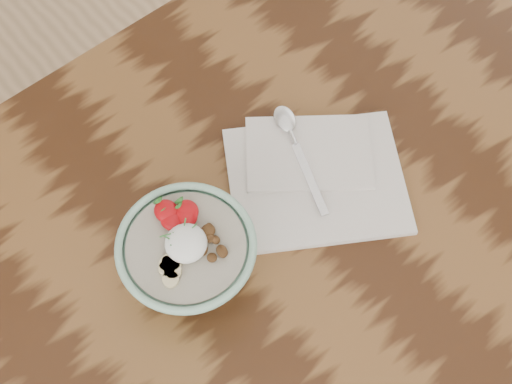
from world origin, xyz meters
The scene contains 4 objects.
table centered at (0.00, 0.00, 65.70)cm, with size 160.00×90.00×75.00cm.
breakfast_bowl centered at (-19.85, 4.95, 80.97)cm, with size 17.46×17.46×11.85cm.
napkin centered at (2.49, 5.45, 75.63)cm, with size 31.37×29.86×1.51cm.
spoon centered at (3.81, 12.24, 76.92)cm, with size 8.60×18.21×0.98cm.
Camera 1 is at (-34.65, -26.43, 164.68)cm, focal length 50.00 mm.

